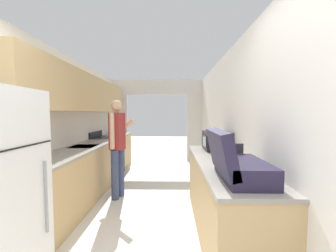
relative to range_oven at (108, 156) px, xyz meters
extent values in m
cube|color=white|center=(-0.34, -1.74, 0.79)|extent=(0.06, 7.62, 2.50)
cube|color=tan|center=(-0.15, -0.78, 1.41)|extent=(0.32, 4.18, 0.70)
cube|color=white|center=(2.48, -1.74, 0.79)|extent=(0.06, 7.62, 2.50)
cube|color=white|center=(-0.18, 1.50, 0.57)|extent=(0.65, 0.06, 2.05)
cube|color=white|center=(2.32, 1.50, 0.57)|extent=(0.65, 0.06, 2.05)
cube|color=white|center=(1.07, 1.50, 1.82)|extent=(3.16, 0.06, 0.45)
cube|color=tan|center=(-0.01, -1.62, -0.02)|extent=(0.60, 2.48, 0.87)
cube|color=gray|center=(-0.01, -1.63, 0.43)|extent=(0.62, 2.49, 0.03)
cube|color=tan|center=(-0.01, 0.85, -0.02)|extent=(0.60, 0.93, 0.87)
cube|color=gray|center=(-0.01, 0.85, 0.43)|extent=(0.62, 0.94, 0.03)
cube|color=#9EA3A8|center=(-0.01, -1.32, 0.45)|extent=(0.42, 0.44, 0.00)
cube|color=tan|center=(2.15, -2.37, -0.02)|extent=(0.60, 2.24, 0.87)
cube|color=gray|center=(2.15, -2.37, 0.43)|extent=(0.62, 2.26, 0.03)
cube|color=black|center=(0.36, -3.24, 0.75)|extent=(0.01, 0.69, 0.01)
cylinder|color=#99999E|center=(0.37, -3.02, 0.25)|extent=(0.02, 0.02, 0.67)
cube|color=black|center=(0.00, 0.00, -0.01)|extent=(0.62, 0.77, 0.91)
cube|color=black|center=(0.32, 0.00, -0.01)|extent=(0.01, 0.52, 0.27)
cylinder|color=#B7B7BC|center=(0.34, 0.00, 0.22)|extent=(0.02, 0.61, 0.02)
cube|color=black|center=(-0.29, 0.00, 0.52)|extent=(0.04, 0.77, 0.14)
cylinder|color=#232328|center=(0.13, -0.17, 0.44)|extent=(0.16, 0.16, 0.01)
cylinder|color=#232328|center=(0.13, 0.17, 0.44)|extent=(0.16, 0.16, 0.01)
cylinder|color=#232328|center=(-0.12, -0.17, 0.44)|extent=(0.16, 0.16, 0.01)
cylinder|color=#232328|center=(-0.12, 0.17, 0.44)|extent=(0.16, 0.16, 0.01)
cylinder|color=#384266|center=(0.55, -1.40, -0.03)|extent=(0.16, 0.16, 0.85)
cylinder|color=#384266|center=(0.61, -1.24, -0.03)|extent=(0.16, 0.16, 0.85)
cube|color=maroon|center=(0.58, -1.32, 0.71)|extent=(0.27, 0.27, 0.64)
cylinder|color=#DBAD89|center=(0.54, -1.46, 0.73)|extent=(0.10, 0.10, 0.61)
cylinder|color=#DBAD89|center=(0.63, -1.19, 0.73)|extent=(0.54, 0.25, 0.41)
sphere|color=#DBAD89|center=(0.58, -1.32, 1.15)|extent=(0.19, 0.19, 0.19)
cube|color=#231E38|center=(2.15, -3.09, 0.53)|extent=(0.36, 0.63, 0.16)
cube|color=#231E38|center=(1.96, -3.09, 0.69)|extent=(0.16, 0.63, 0.37)
cube|color=#2D2D33|center=(2.15, -2.76, 0.66)|extent=(0.22, 0.02, 0.10)
cube|color=black|center=(2.24, -1.62, 0.59)|extent=(0.39, 0.50, 0.29)
cube|color=black|center=(2.04, -1.67, 0.59)|extent=(0.01, 0.30, 0.20)
cube|color=#38383D|center=(2.04, -1.45, 0.59)|extent=(0.01, 0.10, 0.21)
camera|label=1|loc=(1.54, -4.85, 1.02)|focal=22.00mm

